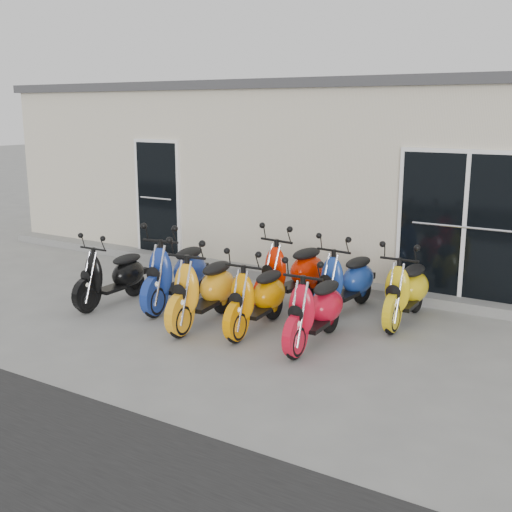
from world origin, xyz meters
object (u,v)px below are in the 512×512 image
(scooter_front_blue, at_px, (176,263))
(scooter_back_red, at_px, (292,262))
(scooter_front_orange_b, at_px, (257,288))
(scooter_front_black, at_px, (112,267))
(scooter_back_blue, at_px, (346,272))
(scooter_back_yellow, at_px, (407,280))
(scooter_front_orange_a, at_px, (203,279))
(scooter_front_red, at_px, (315,299))

(scooter_front_blue, bearing_deg, scooter_back_red, 27.73)
(scooter_front_orange_b, bearing_deg, scooter_back_red, 94.39)
(scooter_front_blue, bearing_deg, scooter_front_black, -161.45)
(scooter_front_black, distance_m, scooter_back_blue, 3.46)
(scooter_front_orange_b, distance_m, scooter_back_blue, 1.50)
(scooter_front_black, bearing_deg, scooter_back_yellow, 19.86)
(scooter_front_black, xyz_separation_m, scooter_front_orange_a, (1.71, -0.03, 0.07))
(scooter_front_orange_b, bearing_deg, scooter_front_orange_a, -169.83)
(scooter_front_orange_a, relative_size, scooter_front_red, 1.08)
(scooter_front_black, height_order, scooter_front_orange_b, scooter_front_orange_b)
(scooter_back_blue, bearing_deg, scooter_front_orange_b, -111.48)
(scooter_back_red, bearing_deg, scooter_front_blue, -137.27)
(scooter_front_black, xyz_separation_m, scooter_front_orange_b, (2.45, 0.15, 0.02))
(scooter_front_black, relative_size, scooter_front_orange_a, 0.89)
(scooter_front_orange_a, relative_size, scooter_back_red, 1.00)
(scooter_front_black, distance_m, scooter_front_orange_a, 1.71)
(scooter_front_blue, distance_m, scooter_back_yellow, 3.31)
(scooter_front_orange_a, relative_size, scooter_front_orange_b, 1.08)
(scooter_front_red, height_order, scooter_back_yellow, scooter_back_yellow)
(scooter_front_black, relative_size, scooter_back_yellow, 0.95)
(scooter_back_red, distance_m, scooter_back_yellow, 1.74)
(scooter_front_orange_a, xyz_separation_m, scooter_back_red, (0.56, 1.47, 0.00))
(scooter_front_black, bearing_deg, scooter_back_blue, 24.89)
(scooter_front_red, xyz_separation_m, scooter_back_yellow, (0.66, 1.42, 0.01))
(scooter_back_red, bearing_deg, scooter_back_yellow, 8.87)
(scooter_front_red, distance_m, scooter_back_red, 1.74)
(scooter_front_blue, xyz_separation_m, scooter_back_blue, (2.25, 1.05, -0.05))
(scooter_back_yellow, bearing_deg, scooter_front_orange_a, -148.05)
(scooter_front_blue, distance_m, scooter_front_orange_b, 1.60)
(scooter_front_orange_b, xyz_separation_m, scooter_back_yellow, (1.55, 1.35, 0.01))
(scooter_back_red, xyz_separation_m, scooter_back_blue, (0.85, 0.05, -0.04))
(scooter_front_blue, bearing_deg, scooter_front_red, -16.37)
(scooter_front_black, xyz_separation_m, scooter_front_blue, (0.87, 0.44, 0.09))
(scooter_front_blue, relative_size, scooter_back_yellow, 1.10)
(scooter_back_blue, bearing_deg, scooter_back_yellow, 5.62)
(scooter_front_orange_a, relative_size, scooter_back_blue, 1.06)
(scooter_front_orange_a, bearing_deg, scooter_front_orange_b, 7.91)
(scooter_front_blue, distance_m, scooter_front_red, 2.50)
(scooter_front_black, distance_m, scooter_front_red, 3.34)
(scooter_front_red, height_order, scooter_back_blue, scooter_back_blue)
(scooter_front_orange_b, distance_m, scooter_back_yellow, 2.06)
(scooter_front_black, distance_m, scooter_front_orange_b, 2.46)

